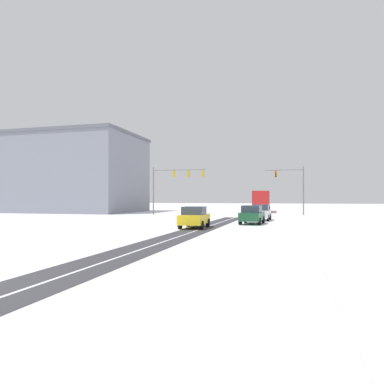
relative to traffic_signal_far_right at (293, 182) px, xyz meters
name	(u,v)px	position (x,y,z in m)	size (l,w,h in m)	color
wheel_track_left_lane	(186,231)	(-7.17, -26.77, -4.37)	(1.12, 36.90, 0.01)	#38383D
wheel_track_right_lane	(202,231)	(-5.98, -26.77, -4.37)	(0.99, 36.90, 0.01)	#38383D
sidewalk_kerb_right	(345,237)	(2.79, -28.45, -4.32)	(4.00, 36.90, 0.12)	white
traffic_signal_far_right	(293,182)	(0.00, 0.00, 0.00)	(5.24, 0.38, 6.50)	slate
traffic_signal_far_left	(174,179)	(-15.55, -3.84, 0.46)	(7.40, 0.68, 6.50)	slate
car_white_lead	(261,212)	(-3.14, -13.34, -3.56)	(1.88, 4.12, 1.62)	silver
car_dark_green_second	(252,215)	(-3.48, -18.71, -3.56)	(1.99, 4.18, 1.62)	#194C2D
car_yellow_cab_third	(194,217)	(-7.26, -24.10, -3.56)	(1.98, 4.17, 1.62)	yellow
bus_oncoming	(262,200)	(-4.90, 9.70, -2.38)	(3.05, 11.10, 3.38)	#B21E1E
office_building_far_left_block	(71,174)	(-35.16, 1.47, 1.92)	(21.94, 15.23, 12.58)	gray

